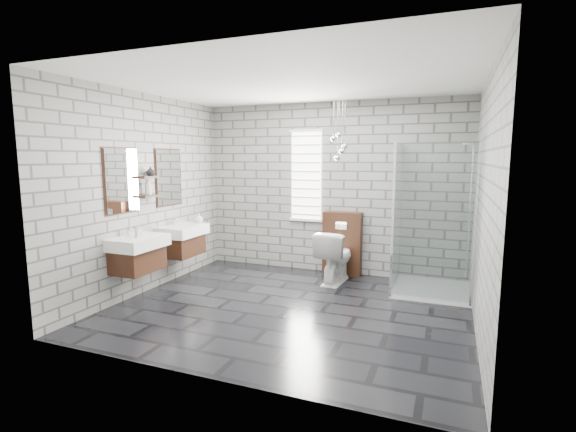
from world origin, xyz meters
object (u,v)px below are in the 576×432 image
Objects in this scene: vanity_left at (136,244)px; vanity_right at (181,231)px; shower_enclosure at (425,257)px; toilet at (335,256)px; cistern_panel at (342,243)px.

vanity_right is (0.00, 0.95, 0.00)m from vanity_left.
shower_enclosure is 1.27m from toilet.
shower_enclosure is 2.61× the size of toilet.
cistern_panel is 1.28× the size of toilet.
cistern_panel is at bearing 29.88° from vanity_right.
vanity_left is 1.00× the size of vanity_right.
vanity_right is 3.49m from shower_enclosure.
shower_enclosure is at bearing -179.00° from toilet.
vanity_right is at bearing -168.17° from shower_enclosure.
vanity_right is at bearing 90.00° from vanity_left.
shower_enclosure reaches higher than vanity_right.
shower_enclosure is (3.41, 1.66, -0.25)m from vanity_left.
vanity_left is at bearing -154.01° from shower_enclosure.
toilet is at bearing 38.97° from vanity_left.
shower_enclosure is (1.27, -0.52, 0.00)m from cistern_panel.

